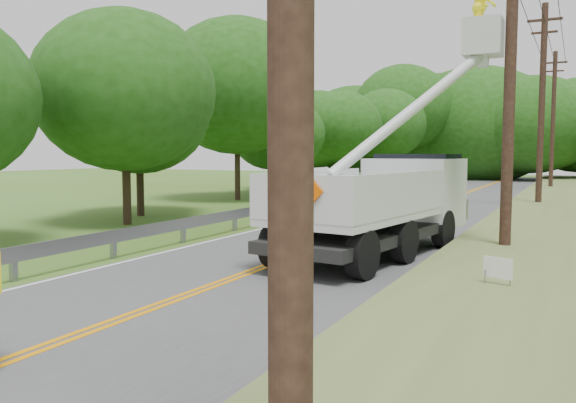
% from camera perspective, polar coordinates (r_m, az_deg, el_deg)
% --- Properties ---
extents(ground, '(140.00, 140.00, 0.00)m').
position_cam_1_polar(ground, '(10.27, -15.38, -10.93)').
color(ground, '#445D19').
rests_on(ground, ground).
extents(road, '(7.20, 96.00, 0.03)m').
position_cam_1_polar(road, '(22.51, 9.12, -2.24)').
color(road, '#48484A').
rests_on(road, ground).
extents(guardrail, '(0.18, 48.00, 0.77)m').
position_cam_1_polar(guardrail, '(24.76, 0.86, -0.28)').
color(guardrail, gray).
rests_on(guardrail, ground).
extents(utility_poles, '(1.60, 43.30, 10.00)m').
position_cam_1_polar(utility_poles, '(24.53, 22.88, 10.33)').
color(utility_poles, black).
rests_on(utility_poles, ground).
extents(treeline_left, '(11.14, 55.85, 11.61)m').
position_cam_1_polar(treeline_left, '(42.59, 3.26, 8.96)').
color(treeline_left, '#332319').
rests_on(treeline_left, ground).
extents(treeline_horizon, '(57.36, 15.16, 12.57)m').
position_cam_1_polar(treeline_horizon, '(63.70, 21.95, 6.95)').
color(treeline_horizon, '#1A460E').
rests_on(treeline_horizon, ground).
extents(bucket_truck, '(4.74, 8.05, 7.46)m').
position_cam_1_polar(bucket_truck, '(16.55, 10.67, 0.99)').
color(bucket_truck, black).
rests_on(bucket_truck, road).
extents(suv_silver, '(4.38, 5.93, 1.50)m').
position_cam_1_polar(suv_silver, '(25.41, 7.93, 0.29)').
color(suv_silver, silver).
rests_on(suv_silver, road).
extents(suv_darkgrey, '(3.36, 6.31, 1.74)m').
position_cam_1_polar(suv_darkgrey, '(35.07, 11.70, 1.68)').
color(suv_darkgrey, '#3B3C43').
rests_on(suv_darkgrey, road).
extents(stop_sign_permanent, '(0.50, 0.16, 2.40)m').
position_cam_1_polar(stop_sign_permanent, '(31.95, 5.84, 2.68)').
color(stop_sign_permanent, gray).
rests_on(stop_sign_permanent, ground).
extents(yard_sign, '(0.54, 0.21, 0.81)m').
position_cam_1_polar(yard_sign, '(11.56, 19.94, -6.30)').
color(yard_sign, white).
rests_on(yard_sign, ground).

